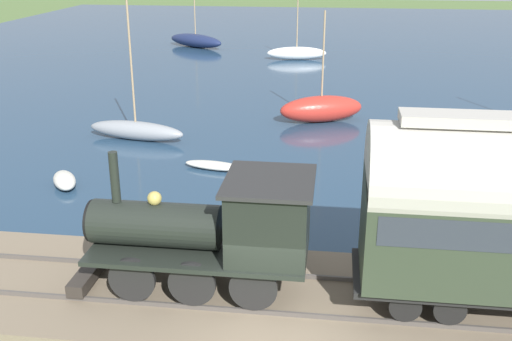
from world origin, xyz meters
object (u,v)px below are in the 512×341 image
sailboat_red (321,109)px  rowboat_far_out (215,166)px  steam_locomotive (221,226)px  rowboat_mid_harbor (183,220)px  sailboat_navy (196,40)px  rowboat_near_shore (405,198)px  rowboat_off_pier (64,180)px  sailboat_gray (136,130)px  sailboat_white (297,53)px

sailboat_red → rowboat_far_out: size_ratio=2.10×
steam_locomotive → rowboat_mid_harbor: (4.84, 2.26, -2.26)m
rowboat_far_out → sailboat_navy: bearing=25.2°
sailboat_navy → rowboat_far_out: bearing=-134.9°
rowboat_near_shore → steam_locomotive: bearing=162.8°
rowboat_off_pier → rowboat_mid_harbor: (-2.79, -5.49, -0.09)m
sailboat_red → rowboat_mid_harbor: size_ratio=2.36×
sailboat_gray → rowboat_near_shore: 13.83m
sailboat_gray → rowboat_near_shore: bearing=-107.3°
sailboat_red → rowboat_far_out: bearing=131.1°
sailboat_navy → sailboat_red: sailboat_navy is taller
sailboat_navy → rowboat_far_out: size_ratio=2.23×
sailboat_red → rowboat_off_pier: size_ratio=2.79×
sailboat_white → sailboat_gray: bearing=156.9°
sailboat_red → rowboat_mid_harbor: sailboat_red is taller
rowboat_off_pier → rowboat_far_out: (2.68, -5.51, -0.09)m
sailboat_white → rowboat_off_pier: 30.27m
sailboat_red → rowboat_near_shore: 11.28m
sailboat_gray → rowboat_far_out: size_ratio=2.39×
rowboat_near_shore → rowboat_mid_harbor: (-2.72, 7.67, -0.09)m
steam_locomotive → sailboat_red: size_ratio=1.03×
steam_locomotive → sailboat_red: (18.31, -2.01, -1.71)m
sailboat_navy → rowboat_off_pier: size_ratio=2.95×
sailboat_navy → rowboat_far_out: 33.10m
rowboat_off_pier → rowboat_mid_harbor: bearing=-58.1°
sailboat_red → rowboat_mid_harbor: (-13.48, 4.28, -0.55)m
sailboat_gray → sailboat_white: bearing=-5.2°
rowboat_mid_harbor → steam_locomotive: bearing=-101.6°
rowboat_off_pier → rowboat_far_out: rowboat_off_pier is taller
sailboat_gray → sailboat_red: bearing=-53.6°
rowboat_far_out → rowboat_mid_harbor: bearing=-169.3°
rowboat_near_shore → sailboat_gray: bearing=81.0°
sailboat_red → rowboat_near_shore: sailboat_red is taller
rowboat_far_out → rowboat_mid_harbor: (-5.47, 0.02, 0.01)m
sailboat_white → steam_locomotive: bearing=173.1°
rowboat_near_shore → rowboat_far_out: 8.13m
sailboat_gray → steam_locomotive: bearing=-143.6°
sailboat_white → sailboat_red: size_ratio=0.99×
sailboat_white → sailboat_red: (-18.72, -2.58, 0.17)m
steam_locomotive → sailboat_red: sailboat_red is taller
sailboat_navy → rowboat_near_shore: 38.24m
steam_locomotive → rowboat_far_out: steam_locomotive is taller
sailboat_gray → rowboat_far_out: bearing=-117.9°
steam_locomotive → sailboat_navy: (42.37, 10.42, -1.81)m
steam_locomotive → sailboat_white: sailboat_white is taller
rowboat_near_shore → rowboat_far_out: bearing=88.6°
rowboat_off_pier → sailboat_navy: bearing=63.2°
sailboat_red → steam_locomotive: bearing=152.8°
sailboat_white → rowboat_mid_harbor: (-32.19, 1.69, -0.38)m
rowboat_far_out → sailboat_gray: bearing=62.9°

